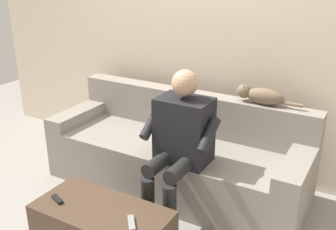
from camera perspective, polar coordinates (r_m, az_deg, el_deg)
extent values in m
plane|color=gray|center=(3.07, -5.58, -16.31)|extent=(8.00, 8.00, 0.00)
cube|color=beige|center=(3.60, 5.75, 11.44)|extent=(5.17, 0.06, 2.52)
cube|color=gray|center=(3.37, 0.22, -7.92)|extent=(1.86, 0.62, 0.45)
cube|color=gray|center=(3.60, 3.37, -2.74)|extent=(2.25, 0.17, 0.81)
cube|color=gray|center=(3.03, 17.70, -11.32)|extent=(0.19, 0.62, 0.57)
cube|color=gray|center=(3.90, -13.05, -3.28)|extent=(0.19, 0.62, 0.57)
cube|color=black|center=(2.93, 2.37, -2.24)|extent=(0.40, 0.28, 0.50)
sphere|color=tan|center=(2.80, 2.48, 4.70)|extent=(0.19, 0.19, 0.19)
cylinder|color=black|center=(2.82, 2.14, -7.59)|extent=(0.11, 0.38, 0.11)
cylinder|color=black|center=(2.90, -1.02, -6.74)|extent=(0.11, 0.38, 0.11)
cylinder|color=black|center=(2.83, 0.22, -14.16)|extent=(0.10, 0.10, 0.45)
cylinder|color=black|center=(2.91, -2.94, -13.12)|extent=(0.10, 0.10, 0.45)
cylinder|color=black|center=(2.75, 5.98, -3.00)|extent=(0.08, 0.27, 0.22)
cylinder|color=black|center=(2.95, -2.41, -1.13)|extent=(0.08, 0.27, 0.22)
ellipsoid|color=#756047|center=(3.22, 13.96, 2.64)|extent=(0.31, 0.12, 0.13)
sphere|color=#756047|center=(3.26, 11.03, 3.45)|extent=(0.11, 0.11, 0.11)
cone|color=#756047|center=(3.27, 11.35, 4.32)|extent=(0.04, 0.04, 0.03)
cone|color=#756047|center=(3.22, 11.01, 4.07)|extent=(0.04, 0.04, 0.03)
cylinder|color=#756047|center=(3.18, 17.58, 1.53)|extent=(0.18, 0.03, 0.03)
cube|color=gray|center=(2.49, -5.38, -15.49)|extent=(0.12, 0.14, 0.02)
cube|color=black|center=(2.80, -15.90, -11.76)|extent=(0.12, 0.08, 0.02)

